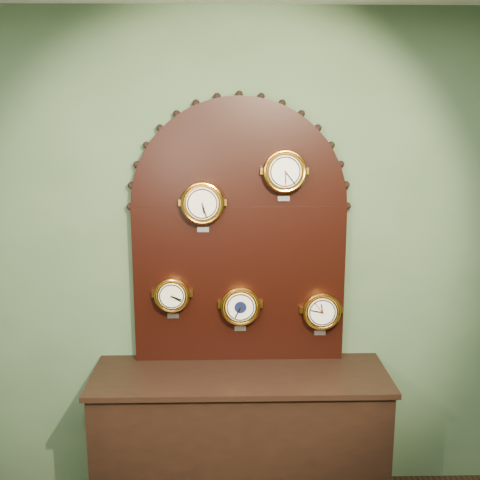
{
  "coord_description": "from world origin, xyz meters",
  "views": [
    {
      "loc": [
        -0.07,
        -0.8,
        2.23
      ],
      "look_at": [
        0.0,
        2.25,
        1.58
      ],
      "focal_mm": 44.22,
      "sensor_mm": 36.0,
      "label": 1
    }
  ],
  "objects_px": {
    "arabic_clock": "(285,171)",
    "barometer": "(240,306)",
    "tide_clock": "(321,311)",
    "hygrometer": "(172,295)",
    "display_board": "(239,225)",
    "roman_clock": "(203,203)",
    "shop_counter": "(240,444)"
  },
  "relations": [
    {
      "from": "display_board",
      "to": "arabic_clock",
      "type": "bearing_deg",
      "value": -15.27
    },
    {
      "from": "arabic_clock",
      "to": "barometer",
      "type": "relative_size",
      "value": 1.03
    },
    {
      "from": "roman_clock",
      "to": "tide_clock",
      "type": "distance_m",
      "value": 0.91
    },
    {
      "from": "display_board",
      "to": "roman_clock",
      "type": "xyz_separation_m",
      "value": [
        -0.2,
        -0.07,
        0.13
      ]
    },
    {
      "from": "roman_clock",
      "to": "hygrometer",
      "type": "distance_m",
      "value": 0.55
    },
    {
      "from": "roman_clock",
      "to": "hygrometer",
      "type": "relative_size",
      "value": 1.14
    },
    {
      "from": "shop_counter",
      "to": "barometer",
      "type": "bearing_deg",
      "value": 88.1
    },
    {
      "from": "hygrometer",
      "to": "roman_clock",
      "type": "bearing_deg",
      "value": -0.3
    },
    {
      "from": "arabic_clock",
      "to": "barometer",
      "type": "xyz_separation_m",
      "value": [
        -0.24,
        0.0,
        -0.76
      ]
    },
    {
      "from": "roman_clock",
      "to": "arabic_clock",
      "type": "height_order",
      "value": "arabic_clock"
    },
    {
      "from": "display_board",
      "to": "arabic_clock",
      "type": "distance_m",
      "value": 0.4
    },
    {
      "from": "arabic_clock",
      "to": "barometer",
      "type": "bearing_deg",
      "value": 179.97
    },
    {
      "from": "shop_counter",
      "to": "roman_clock",
      "type": "xyz_separation_m",
      "value": [
        -0.2,
        0.15,
        1.36
      ]
    },
    {
      "from": "shop_counter",
      "to": "arabic_clock",
      "type": "xyz_separation_m",
      "value": [
        0.24,
        0.15,
        1.53
      ]
    },
    {
      "from": "roman_clock",
      "to": "tide_clock",
      "type": "height_order",
      "value": "roman_clock"
    },
    {
      "from": "shop_counter",
      "to": "roman_clock",
      "type": "bearing_deg",
      "value": 142.71
    },
    {
      "from": "arabic_clock",
      "to": "display_board",
      "type": "bearing_deg",
      "value": 164.73
    },
    {
      "from": "display_board",
      "to": "barometer",
      "type": "relative_size",
      "value": 5.56
    },
    {
      "from": "tide_clock",
      "to": "roman_clock",
      "type": "bearing_deg",
      "value": -179.96
    },
    {
      "from": "roman_clock",
      "to": "arabic_clock",
      "type": "xyz_separation_m",
      "value": [
        0.45,
        0.0,
        0.17
      ]
    },
    {
      "from": "display_board",
      "to": "tide_clock",
      "type": "relative_size",
      "value": 5.72
    },
    {
      "from": "display_board",
      "to": "roman_clock",
      "type": "distance_m",
      "value": 0.25
    },
    {
      "from": "barometer",
      "to": "tide_clock",
      "type": "bearing_deg",
      "value": 0.04
    },
    {
      "from": "display_board",
      "to": "barometer",
      "type": "xyz_separation_m",
      "value": [
        0.01,
        -0.07,
        -0.45
      ]
    },
    {
      "from": "display_board",
      "to": "hygrometer",
      "type": "height_order",
      "value": "display_board"
    },
    {
      "from": "tide_clock",
      "to": "arabic_clock",
      "type": "bearing_deg",
      "value": -179.88
    },
    {
      "from": "display_board",
      "to": "tide_clock",
      "type": "xyz_separation_m",
      "value": [
        0.47,
        -0.07,
        -0.49
      ]
    },
    {
      "from": "shop_counter",
      "to": "hygrometer",
      "type": "relative_size",
      "value": 6.39
    },
    {
      "from": "roman_clock",
      "to": "hygrometer",
      "type": "xyz_separation_m",
      "value": [
        -0.18,
        0.0,
        -0.52
      ]
    },
    {
      "from": "hygrometer",
      "to": "barometer",
      "type": "bearing_deg",
      "value": -0.12
    },
    {
      "from": "tide_clock",
      "to": "hygrometer",
      "type": "bearing_deg",
      "value": 179.97
    },
    {
      "from": "barometer",
      "to": "tide_clock",
      "type": "xyz_separation_m",
      "value": [
        0.46,
        0.0,
        -0.03
      ]
    }
  ]
}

